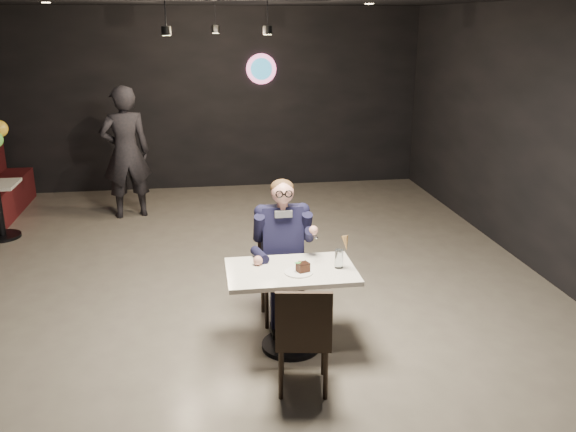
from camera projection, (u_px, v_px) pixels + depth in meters
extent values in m
plane|color=slate|center=(234.00, 296.00, 6.43)|extent=(9.00, 9.00, 0.00)
cube|color=black|center=(217.00, 11.00, 7.43)|extent=(1.40, 1.20, 0.36)
cube|color=white|center=(291.00, 309.00, 5.31)|extent=(1.10, 0.70, 0.75)
cube|color=black|center=(282.00, 275.00, 5.80)|extent=(0.42, 0.46, 0.92)
cube|color=black|center=(303.00, 334.00, 4.71)|extent=(0.49, 0.52, 0.92)
cube|color=black|center=(282.00, 250.00, 5.72)|extent=(0.60, 0.80, 1.44)
cylinder|color=white|center=(299.00, 272.00, 5.11)|extent=(0.24, 0.24, 0.01)
cube|color=black|center=(303.00, 267.00, 5.11)|extent=(0.12, 0.11, 0.07)
ellipsoid|color=#2D8B32|center=(298.00, 263.00, 5.09)|extent=(0.06, 0.04, 0.01)
cylinder|color=silver|center=(339.00, 259.00, 5.20)|extent=(0.07, 0.07, 0.16)
cone|color=tan|center=(346.00, 243.00, 5.11)|extent=(0.07, 0.07, 0.12)
imported|color=black|center=(126.00, 152.00, 8.77)|extent=(0.79, 0.61, 1.92)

